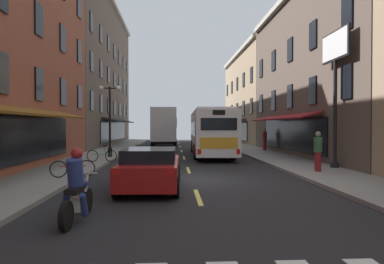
% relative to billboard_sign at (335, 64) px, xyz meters
% --- Properties ---
extents(ground_plane, '(34.80, 80.00, 0.10)m').
position_rel_billboard_sign_xyz_m(ground_plane, '(-7.05, -2.50, -5.15)').
color(ground_plane, black).
extents(lane_centre_dashes, '(0.14, 73.90, 0.01)m').
position_rel_billboard_sign_xyz_m(lane_centre_dashes, '(-7.05, -2.75, -5.10)').
color(lane_centre_dashes, '#DBCC4C').
rests_on(lane_centre_dashes, ground).
extents(sidewalk_left, '(3.00, 80.00, 0.14)m').
position_rel_billboard_sign_xyz_m(sidewalk_left, '(-12.95, -2.50, -5.03)').
color(sidewalk_left, gray).
rests_on(sidewalk_left, ground).
extents(sidewalk_right, '(3.00, 80.00, 0.14)m').
position_rel_billboard_sign_xyz_m(sidewalk_right, '(-1.15, -2.50, -5.03)').
color(sidewalk_right, gray).
rests_on(sidewalk_right, ground).
extents(billboard_sign, '(0.40, 2.73, 6.57)m').
position_rel_billboard_sign_xyz_m(billboard_sign, '(0.00, 0.00, 0.00)').
color(billboard_sign, black).
rests_on(billboard_sign, sidewalk_right).
extents(transit_bus, '(2.88, 11.57, 3.26)m').
position_rel_billboard_sign_xyz_m(transit_bus, '(-5.06, 8.85, -3.39)').
color(transit_bus, white).
rests_on(transit_bus, ground).
extents(box_truck, '(2.50, 7.99, 3.88)m').
position_rel_billboard_sign_xyz_m(box_truck, '(-8.65, 19.52, -3.09)').
color(box_truck, black).
rests_on(box_truck, ground).
extents(sedan_near, '(2.07, 4.52, 1.39)m').
position_rel_billboard_sign_xyz_m(sedan_near, '(-8.56, -4.58, -4.38)').
color(sedan_near, maroon).
rests_on(sedan_near, ground).
extents(sedan_mid, '(1.99, 4.60, 1.31)m').
position_rel_billboard_sign_xyz_m(sedan_mid, '(-8.44, 29.51, -4.43)').
color(sedan_mid, '#515154').
rests_on(sedan_mid, ground).
extents(motorcycle_rider, '(0.62, 2.07, 1.66)m').
position_rel_billboard_sign_xyz_m(motorcycle_rider, '(-9.95, -8.63, -4.39)').
color(motorcycle_rider, black).
rests_on(motorcycle_rider, ground).
extents(bicycle_near, '(1.71, 0.48, 0.91)m').
position_rel_billboard_sign_xyz_m(bicycle_near, '(-11.76, 3.35, -4.60)').
color(bicycle_near, black).
rests_on(bicycle_near, sidewalk_left).
extents(bicycle_mid, '(1.69, 0.51, 0.91)m').
position_rel_billboard_sign_xyz_m(bicycle_mid, '(-11.72, -2.57, -4.60)').
color(bicycle_mid, black).
rests_on(bicycle_mid, sidewalk_left).
extents(pedestrian_mid, '(0.36, 0.36, 1.76)m').
position_rel_billboard_sign_xyz_m(pedestrian_mid, '(-1.40, -1.35, -4.05)').
color(pedestrian_mid, maroon).
rests_on(pedestrian_mid, sidewalk_right).
extents(pedestrian_far, '(0.36, 0.36, 1.76)m').
position_rel_billboard_sign_xyz_m(pedestrian_far, '(-0.30, 11.81, -4.05)').
color(pedestrian_far, maroon).
rests_on(pedestrian_far, sidewalk_right).
extents(street_lamp_twin, '(1.42, 0.32, 4.61)m').
position_rel_billboard_sign_xyz_m(street_lamp_twin, '(-11.88, 6.59, -2.39)').
color(street_lamp_twin, black).
rests_on(street_lamp_twin, sidewalk_left).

